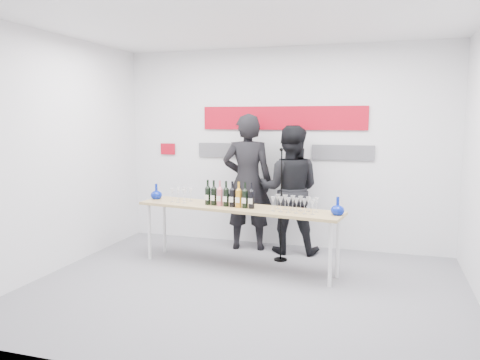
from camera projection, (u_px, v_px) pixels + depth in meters
The scene contains 12 objects.
ground at pixel (245, 288), 5.39m from camera, with size 5.00×5.00×0.00m, color slate.
back_wall at pixel (283, 148), 7.08m from camera, with size 5.00×0.04×3.00m, color silver.
signage at pixel (279, 128), 7.03m from camera, with size 3.38×0.02×0.79m.
tasting_table at pixel (238, 211), 6.04m from camera, with size 2.77×0.93×0.82m.
wine_bottles at pixel (229, 194), 6.01m from camera, with size 0.71×0.17×0.33m.
decanter_left at pixel (156, 191), 6.59m from camera, with size 0.16×0.16×0.21m, color #071C90, non-canonical shape.
decanter_right at pixel (338, 206), 5.49m from camera, with size 0.16×0.16×0.21m, color #071C90, non-canonical shape.
glasses_left at pixel (181, 195), 6.38m from camera, with size 0.28×0.25×0.18m.
glasses_right at pixel (295, 204), 5.69m from camera, with size 0.58×0.29×0.18m.
presenter_left at pixel (247, 182), 6.91m from camera, with size 0.73×0.48×2.01m, color black.
presenter_right at pixel (290, 190), 6.75m from camera, with size 0.90×0.70×1.85m, color black.
mic_stand at pixel (281, 227), 6.39m from camera, with size 0.18×0.18×1.56m.
Camera 1 is at (1.48, -4.96, 1.95)m, focal length 35.00 mm.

